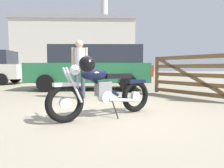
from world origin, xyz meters
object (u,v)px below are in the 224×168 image
object	(u,v)px
timber_gate	(199,74)
bystander	(80,63)
vintage_motorcycle	(102,90)
white_estate_far	(118,68)
pale_sedan_back	(92,66)

from	to	relation	value
timber_gate	bystander	size ratio (longest dim) A/B	1.35
timber_gate	vintage_motorcycle	bearing A→B (deg)	89.61
white_estate_far	bystander	bearing A→B (deg)	71.18
white_estate_far	vintage_motorcycle	bearing A→B (deg)	78.18
bystander	white_estate_far	bearing A→B (deg)	-13.34
timber_gate	pale_sedan_back	xyz separation A→B (m)	(-2.93, 2.83, 0.24)
vintage_motorcycle	bystander	distance (m)	2.32
timber_gate	pale_sedan_back	size ratio (longest dim) A/B	0.46
timber_gate	white_estate_far	distance (m)	7.49
vintage_motorcycle	white_estate_far	size ratio (longest dim) A/B	0.46
timber_gate	bystander	xyz separation A→B (m)	(-3.33, 0.51, 0.32)
vintage_motorcycle	white_estate_far	distance (m)	9.26
vintage_motorcycle	pale_sedan_back	size ratio (longest dim) A/B	0.40
white_estate_far	pale_sedan_back	world-z (taller)	pale_sedan_back
vintage_motorcycle	pale_sedan_back	xyz separation A→B (m)	(-0.08, 4.53, 0.45)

